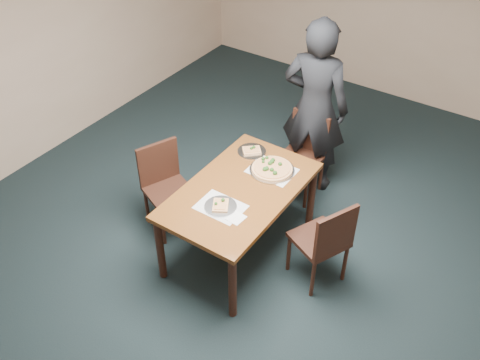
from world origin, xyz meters
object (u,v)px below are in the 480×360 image
Objects in this scene: chair_right at (325,240)px; chair_left at (165,182)px; pizza_pan at (272,169)px; slice_plate_near at (221,206)px; dining_table at (240,197)px; slice_plate_far at (252,151)px; diner at (315,107)px; chair_far at (304,150)px.

chair_left is at bearing -59.23° from chair_right.
chair_right is (1.65, 0.17, 0.00)m from chair_left.
chair_right is 2.17× the size of pizza_pan.
slice_plate_near is at bearing -80.61° from chair_left.
dining_table is 5.36× the size of slice_plate_far.
pizza_pan is (0.92, 0.48, 0.26)m from chair_left.
diner reaches higher than dining_table.
chair_right is (0.78, -1.06, 0.00)m from chair_far.
chair_right is at bearing -61.03° from chair_left.
dining_table is at bearing -67.58° from slice_plate_far.
diner is at bearing 70.77° from slice_plate_far.
pizza_pan is at bearing 75.67° from dining_table.
pizza_pan reaches higher than slice_plate_far.
chair_far is 0.48× the size of diner.
dining_table is 0.41m from pizza_pan.
pizza_pan is 0.35m from slice_plate_far.
pizza_pan is (0.05, -0.75, 0.26)m from chair_far.
chair_left is at bearing -152.38° from pizza_pan.
chair_far reaches higher than slice_plate_far.
chair_right reaches higher than slice_plate_near.
chair_right is 3.25× the size of slice_plate_near.
pizza_pan is at bearing -39.31° from chair_left.
chair_far is 2.17× the size of pizza_pan.
slice_plate_far is at bearing 155.04° from pizza_pan.
chair_left is at bearing -173.30° from dining_table.
chair_left is 0.88m from slice_plate_near.
chair_far is 1.32m from chair_right.
chair_far reaches higher than pizza_pan.
pizza_pan is at bearing -87.43° from chair_far.
slice_plate_near reaches higher than dining_table.
diner is at bearing -8.80° from chair_left.
chair_left is at bearing 49.43° from diner.
chair_left and chair_right have the same top height.
dining_table is 0.85m from chair_right.
chair_left is at bearing -126.25° from chair_far.
slice_plate_far reaches higher than dining_table.
chair_left is 1.00× the size of chair_right.
slice_plate_far is at bearing -88.54° from chair_right.
chair_far is 0.47m from diner.
chair_right is at bearing -22.73° from pizza_pan.
pizza_pan is 0.69m from slice_plate_near.
diner is 0.93m from pizza_pan.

